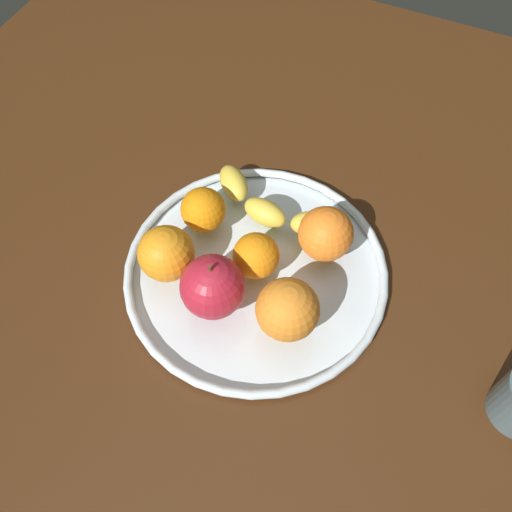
% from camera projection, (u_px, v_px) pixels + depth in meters
% --- Properties ---
extents(ground_plane, '(1.32, 1.32, 0.04)m').
position_uv_depth(ground_plane, '(256.00, 282.00, 0.78)').
color(ground_plane, '#432510').
extents(fruit_bowl, '(0.36, 0.36, 0.02)m').
position_uv_depth(fruit_bowl, '(256.00, 271.00, 0.76)').
color(fruit_bowl, silver).
rests_on(fruit_bowl, ground_plane).
extents(banana, '(0.21, 0.09, 0.04)m').
position_uv_depth(banana, '(273.00, 207.00, 0.78)').
color(banana, yellow).
rests_on(banana, fruit_bowl).
extents(apple, '(0.08, 0.08, 0.09)m').
position_uv_depth(apple, '(213.00, 287.00, 0.69)').
color(apple, '#B31F31').
rests_on(apple, fruit_bowl).
extents(orange_front_right, '(0.07, 0.07, 0.07)m').
position_uv_depth(orange_front_right, '(326.00, 234.00, 0.74)').
color(orange_front_right, orange).
rests_on(orange_front_right, fruit_bowl).
extents(orange_back_right, '(0.06, 0.06, 0.06)m').
position_uv_depth(orange_back_right, '(255.00, 255.00, 0.73)').
color(orange_back_right, orange).
rests_on(orange_back_right, fruit_bowl).
extents(orange_front_left, '(0.08, 0.08, 0.08)m').
position_uv_depth(orange_front_left, '(288.00, 310.00, 0.67)').
color(orange_front_left, orange).
rests_on(orange_front_left, fruit_bowl).
extents(orange_back_left, '(0.07, 0.07, 0.07)m').
position_uv_depth(orange_back_left, '(166.00, 254.00, 0.72)').
color(orange_back_left, orange).
rests_on(orange_back_left, fruit_bowl).
extents(orange_center, '(0.06, 0.06, 0.06)m').
position_uv_depth(orange_center, '(203.00, 210.00, 0.76)').
color(orange_center, orange).
rests_on(orange_center, fruit_bowl).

